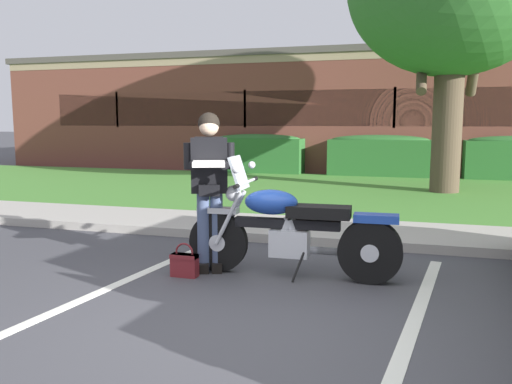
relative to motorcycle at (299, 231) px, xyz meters
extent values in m
plane|color=#424247|center=(-0.07, -1.35, -0.49)|extent=(140.00, 140.00, 0.00)
cube|color=#ADA89E|center=(-0.07, 1.48, -0.43)|extent=(60.00, 0.20, 0.12)
cube|color=#ADA89E|center=(-0.07, 2.33, -0.45)|extent=(60.00, 1.50, 0.08)
cube|color=#478433|center=(-0.07, 6.64, -0.46)|extent=(60.00, 7.13, 0.06)
cube|color=silver|center=(-1.73, -1.15, -0.49)|extent=(0.67, 4.38, 0.01)
cube|color=silver|center=(1.13, -1.15, -0.49)|extent=(0.67, 4.38, 0.01)
cylinder|color=black|center=(-0.88, -0.03, -0.17)|extent=(0.64, 0.12, 0.64)
cylinder|color=silver|center=(-0.88, -0.03, -0.17)|extent=(0.18, 0.13, 0.18)
cylinder|color=black|center=(0.72, 0.02, -0.17)|extent=(0.65, 0.20, 0.64)
cylinder|color=silver|center=(0.72, 0.02, -0.17)|extent=(0.19, 0.21, 0.18)
cube|color=silver|center=(-0.88, -0.03, 0.18)|extent=(0.44, 0.15, 0.06)
cube|color=blue|center=(0.77, 0.02, 0.17)|extent=(0.45, 0.21, 0.08)
cylinder|color=silver|center=(-0.74, -0.11, 0.11)|extent=(0.31, 0.05, 0.58)
cylinder|color=silver|center=(-0.75, 0.05, 0.11)|extent=(0.31, 0.05, 0.58)
sphere|color=silver|center=(-0.71, -0.03, 0.37)|extent=(0.17, 0.17, 0.17)
cylinder|color=silver|center=(-0.57, -0.02, 0.49)|extent=(0.06, 0.72, 0.03)
cylinder|color=black|center=(-0.56, -0.38, 0.49)|extent=(0.05, 0.10, 0.04)
cylinder|color=black|center=(-0.58, 0.34, 0.49)|extent=(0.05, 0.10, 0.04)
sphere|color=silver|center=(-0.58, -0.32, 0.65)|extent=(0.08, 0.08, 0.08)
sphere|color=silver|center=(-0.60, 0.28, 0.65)|extent=(0.08, 0.08, 0.08)
cube|color=#B2BCC6|center=(-0.65, -0.02, 0.59)|extent=(0.15, 0.36, 0.35)
cube|color=black|center=(-0.13, -0.01, 0.07)|extent=(1.10, 0.14, 0.10)
ellipsoid|color=blue|center=(-0.30, -0.01, 0.29)|extent=(0.57, 0.34, 0.26)
cube|color=black|center=(0.20, 0.00, 0.21)|extent=(0.65, 0.30, 0.12)
cube|color=silver|center=(-0.10, -0.01, -0.13)|extent=(0.41, 0.25, 0.28)
cylinder|color=silver|center=(-0.13, -0.01, 0.03)|extent=(0.18, 0.13, 0.21)
cylinder|color=silver|center=(-0.07, -0.01, 0.03)|extent=(0.18, 0.13, 0.21)
cylinder|color=silver|center=(0.27, 0.14, -0.23)|extent=(0.60, 0.10, 0.08)
cylinder|color=silver|center=(0.47, 0.15, -0.23)|extent=(0.60, 0.10, 0.08)
cylinder|color=black|center=(0.03, -0.16, -0.34)|extent=(0.12, 0.12, 0.30)
cube|color=black|center=(-0.90, -0.04, -0.44)|extent=(0.19, 0.26, 0.10)
cube|color=black|center=(-1.03, -0.09, -0.44)|extent=(0.19, 0.26, 0.10)
cylinder|color=#47567A|center=(-0.90, -0.02, -0.06)|extent=(0.14, 0.14, 0.86)
cylinder|color=#47567A|center=(-1.03, -0.07, -0.06)|extent=(0.14, 0.14, 0.86)
cube|color=black|center=(-0.97, -0.05, 0.66)|extent=(0.43, 0.34, 0.58)
cube|color=black|center=(-0.97, -0.05, 0.93)|extent=(0.35, 0.29, 0.06)
sphere|color=beige|center=(-0.97, -0.05, 1.07)|extent=(0.21, 0.21, 0.21)
sphere|color=black|center=(-0.97, -0.03, 1.10)|extent=(0.23, 0.23, 0.23)
cube|color=black|center=(-0.92, -0.17, 0.41)|extent=(0.24, 0.17, 0.12)
cylinder|color=black|center=(-0.76, -0.14, 0.68)|extent=(0.20, 0.35, 0.09)
cylinder|color=black|center=(-1.06, -0.25, 0.68)|extent=(0.20, 0.35, 0.09)
cylinder|color=black|center=(-0.76, 0.01, 0.76)|extent=(0.10, 0.10, 0.28)
cylinder|color=black|center=(-1.17, -0.14, 0.76)|extent=(0.10, 0.10, 0.28)
cube|color=white|center=(-0.86, -0.33, 0.70)|extent=(0.41, 0.41, 0.05)
cube|color=maroon|center=(-1.15, -0.33, -0.37)|extent=(0.28, 0.12, 0.24)
cube|color=maroon|center=(-1.15, -0.33, -0.27)|extent=(0.28, 0.13, 0.04)
torus|color=maroon|center=(-1.15, -0.33, -0.23)|extent=(0.20, 0.02, 0.20)
cylinder|color=#4C3D2D|center=(1.82, 7.10, 0.91)|extent=(0.63, 0.63, 2.81)
cylinder|color=#4C3D2D|center=(2.30, 7.10, 2.24)|extent=(0.22, 1.13, 1.13)
cylinder|color=#4C3D2D|center=(1.23, 7.10, 2.26)|extent=(0.22, 1.31, 1.18)
cube|color=#286028|center=(-3.52, 10.42, 0.06)|extent=(2.84, 0.90, 1.10)
ellipsoid|color=#286028|center=(-3.52, 10.42, 0.61)|extent=(2.70, 0.84, 0.28)
cube|color=#286028|center=(0.19, 10.42, 0.06)|extent=(2.92, 0.90, 1.10)
ellipsoid|color=#286028|center=(0.19, 10.42, 0.61)|extent=(2.77, 0.84, 0.28)
cube|color=brown|center=(0.56, 16.34, 1.36)|extent=(27.25, 10.94, 3.70)
cube|color=#998466|center=(0.56, 10.91, 3.09)|extent=(27.25, 0.10, 0.24)
cube|color=#4C4742|center=(0.56, 16.34, 3.31)|extent=(27.53, 11.05, 0.20)
cube|color=#1E282D|center=(0.56, 10.90, 1.54)|extent=(23.17, 0.06, 1.10)
cube|color=brown|center=(-8.71, 10.89, 1.54)|extent=(0.08, 0.04, 1.20)
cube|color=brown|center=(-4.07, 10.89, 1.54)|extent=(0.08, 0.04, 1.20)
cube|color=brown|center=(0.56, 10.89, 1.54)|extent=(0.08, 0.04, 1.20)
camera|label=1|loc=(1.07, -5.18, 1.11)|focal=36.60mm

